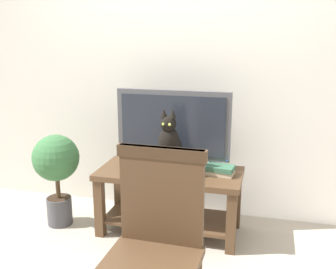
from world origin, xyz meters
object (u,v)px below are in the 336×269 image
at_px(book_stack, 219,170).
at_px(cat, 169,144).
at_px(wooden_chair, 155,238).
at_px(tv_stand, 170,190).
at_px(media_box, 170,169).
at_px(tv, 173,127).
at_px(potted_plant, 56,167).

bearing_deg(book_stack, cat, -165.09).
bearing_deg(cat, wooden_chair, -79.34).
relative_size(tv_stand, book_stack, 4.57).
relative_size(media_box, cat, 0.98).
distance_m(tv, cat, 0.20).
bearing_deg(potted_plant, book_stack, 5.53).
height_order(tv, potted_plant, tv).
xyz_separation_m(tv_stand, tv, (0.00, 0.11, 0.49)).
height_order(book_stack, potted_plant, potted_plant).
distance_m(media_box, book_stack, 0.38).
bearing_deg(book_stack, media_box, -167.30).
bearing_deg(wooden_chair, cat, 100.66).
distance_m(tv, wooden_chair, 1.31).
bearing_deg(book_stack, tv_stand, -176.60).
bearing_deg(potted_plant, wooden_chair, -42.58).
bearing_deg(cat, media_box, 94.36).
xyz_separation_m(book_stack, potted_plant, (-1.31, -0.13, -0.04)).
bearing_deg(tv_stand, cat, -77.05).
distance_m(tv_stand, media_box, 0.21).
relative_size(media_box, wooden_chair, 0.42).
bearing_deg(tv_stand, media_box, -75.02).
height_order(tv_stand, book_stack, book_stack).
distance_m(media_box, wooden_chair, 1.12).
bearing_deg(cat, potted_plant, -178.24).
distance_m(cat, potted_plant, 0.98).
height_order(cat, wooden_chair, cat).
relative_size(tv_stand, cat, 2.57).
height_order(cat, book_stack, cat).
bearing_deg(tv, wooden_chair, -80.10).
distance_m(cat, wooden_chair, 1.12).
height_order(tv_stand, wooden_chair, wooden_chair).
relative_size(cat, potted_plant, 0.57).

